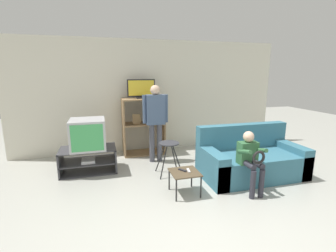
{
  "coord_description": "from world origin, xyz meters",
  "views": [
    {
      "loc": [
        -1.18,
        -2.33,
        1.85
      ],
      "look_at": [
        -0.02,
        1.85,
        0.9
      ],
      "focal_mm": 26.0,
      "sensor_mm": 36.0,
      "label": 1
    }
  ],
  "objects_px": {
    "person_standing_adult": "(155,116)",
    "remote_control_black": "(182,170)",
    "folding_stool": "(169,148)",
    "television_main": "(88,134)",
    "snack_table": "(185,174)",
    "tv_stand": "(89,160)",
    "media_shelf": "(143,126)",
    "couch": "(250,160)",
    "remote_control_white": "(188,170)",
    "person_seated_child": "(250,157)",
    "television_flat": "(141,89)"
  },
  "relations": [
    {
      "from": "remote_control_black",
      "to": "couch",
      "type": "distance_m",
      "value": 1.45
    },
    {
      "from": "television_main",
      "to": "folding_stool",
      "type": "distance_m",
      "value": 1.53
    },
    {
      "from": "tv_stand",
      "to": "remote_control_white",
      "type": "relative_size",
      "value": 7.1
    },
    {
      "from": "snack_table",
      "to": "couch",
      "type": "distance_m",
      "value": 1.43
    },
    {
      "from": "snack_table",
      "to": "remote_control_black",
      "type": "distance_m",
      "value": 0.07
    },
    {
      "from": "media_shelf",
      "to": "remote_control_white",
      "type": "xyz_separation_m",
      "value": [
        0.33,
        -2.1,
        -0.28
      ]
    },
    {
      "from": "person_standing_adult",
      "to": "person_seated_child",
      "type": "height_order",
      "value": "person_standing_adult"
    },
    {
      "from": "folding_stool",
      "to": "tv_stand",
      "type": "bearing_deg",
      "value": 160.02
    },
    {
      "from": "remote_control_white",
      "to": "remote_control_black",
      "type": "bearing_deg",
      "value": 165.26
    },
    {
      "from": "media_shelf",
      "to": "person_seated_child",
      "type": "distance_m",
      "value": 2.63
    },
    {
      "from": "television_flat",
      "to": "snack_table",
      "type": "height_order",
      "value": "television_flat"
    },
    {
      "from": "couch",
      "to": "person_standing_adult",
      "type": "xyz_separation_m",
      "value": [
        -1.5,
        1.18,
        0.68
      ]
    },
    {
      "from": "person_standing_adult",
      "to": "media_shelf",
      "type": "bearing_deg",
      "value": 105.38
    },
    {
      "from": "folding_stool",
      "to": "remote_control_black",
      "type": "relative_size",
      "value": 4.24
    },
    {
      "from": "snack_table",
      "to": "remote_control_white",
      "type": "height_order",
      "value": "remote_control_white"
    },
    {
      "from": "person_standing_adult",
      "to": "remote_control_black",
      "type": "bearing_deg",
      "value": -86.5
    },
    {
      "from": "television_main",
      "to": "remote_control_white",
      "type": "height_order",
      "value": "television_main"
    },
    {
      "from": "remote_control_black",
      "to": "couch",
      "type": "relative_size",
      "value": 0.08
    },
    {
      "from": "snack_table",
      "to": "remote_control_black",
      "type": "relative_size",
      "value": 3.01
    },
    {
      "from": "television_flat",
      "to": "folding_stool",
      "type": "height_order",
      "value": "television_flat"
    },
    {
      "from": "snack_table",
      "to": "person_seated_child",
      "type": "relative_size",
      "value": 0.45
    },
    {
      "from": "media_shelf",
      "to": "couch",
      "type": "height_order",
      "value": "media_shelf"
    },
    {
      "from": "person_standing_adult",
      "to": "remote_control_white",
      "type": "bearing_deg",
      "value": -83.4
    },
    {
      "from": "folding_stool",
      "to": "person_standing_adult",
      "type": "distance_m",
      "value": 0.88
    },
    {
      "from": "snack_table",
      "to": "person_standing_adult",
      "type": "height_order",
      "value": "person_standing_adult"
    },
    {
      "from": "television_flat",
      "to": "remote_control_white",
      "type": "bearing_deg",
      "value": -80.22
    },
    {
      "from": "person_seated_child",
      "to": "television_flat",
      "type": "bearing_deg",
      "value": 119.4
    },
    {
      "from": "media_shelf",
      "to": "snack_table",
      "type": "height_order",
      "value": "media_shelf"
    },
    {
      "from": "television_main",
      "to": "person_standing_adult",
      "type": "xyz_separation_m",
      "value": [
        1.33,
        0.22,
        0.24
      ]
    },
    {
      "from": "folding_stool",
      "to": "person_standing_adult",
      "type": "bearing_deg",
      "value": 96.63
    },
    {
      "from": "media_shelf",
      "to": "folding_stool",
      "type": "distance_m",
      "value": 1.34
    },
    {
      "from": "television_main",
      "to": "person_seated_child",
      "type": "xyz_separation_m",
      "value": [
        2.45,
        -1.51,
        -0.16
      ]
    },
    {
      "from": "television_main",
      "to": "snack_table",
      "type": "bearing_deg",
      "value": -42.17
    },
    {
      "from": "television_main",
      "to": "remote_control_white",
      "type": "distance_m",
      "value": 2.03
    },
    {
      "from": "folding_stool",
      "to": "person_standing_adult",
      "type": "xyz_separation_m",
      "value": [
        -0.09,
        0.73,
        0.47
      ]
    },
    {
      "from": "remote_control_black",
      "to": "person_standing_adult",
      "type": "xyz_separation_m",
      "value": [
        -0.09,
        1.48,
        0.6
      ]
    },
    {
      "from": "television_flat",
      "to": "person_seated_child",
      "type": "height_order",
      "value": "television_flat"
    },
    {
      "from": "couch",
      "to": "remote_control_white",
      "type": "bearing_deg",
      "value": -165.49
    },
    {
      "from": "remote_control_black",
      "to": "couch",
      "type": "xyz_separation_m",
      "value": [
        1.41,
        0.31,
        -0.08
      ]
    },
    {
      "from": "television_main",
      "to": "snack_table",
      "type": "height_order",
      "value": "television_main"
    },
    {
      "from": "television_main",
      "to": "television_flat",
      "type": "distance_m",
      "value": 1.59
    },
    {
      "from": "folding_stool",
      "to": "remote_control_white",
      "type": "bearing_deg",
      "value": -83.42
    },
    {
      "from": "television_main",
      "to": "person_seated_child",
      "type": "distance_m",
      "value": 2.88
    },
    {
      "from": "media_shelf",
      "to": "person_seated_child",
      "type": "bearing_deg",
      "value": -61.02
    },
    {
      "from": "remote_control_white",
      "to": "person_standing_adult",
      "type": "distance_m",
      "value": 1.65
    },
    {
      "from": "tv_stand",
      "to": "television_main",
      "type": "xyz_separation_m",
      "value": [
        0.02,
        -0.01,
        0.51
      ]
    },
    {
      "from": "folding_stool",
      "to": "couch",
      "type": "distance_m",
      "value": 1.5
    },
    {
      "from": "tv_stand",
      "to": "media_shelf",
      "type": "xyz_separation_m",
      "value": [
        1.2,
        0.78,
        0.43
      ]
    },
    {
      "from": "couch",
      "to": "person_standing_adult",
      "type": "distance_m",
      "value": 2.03
    },
    {
      "from": "folding_stool",
      "to": "remote_control_white",
      "type": "distance_m",
      "value": 0.81
    }
  ]
}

